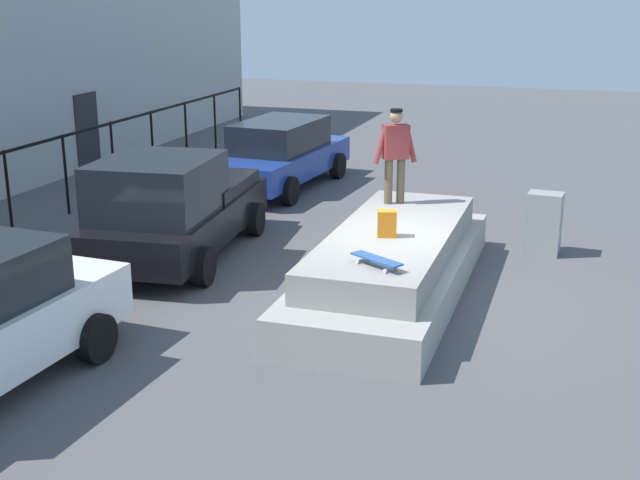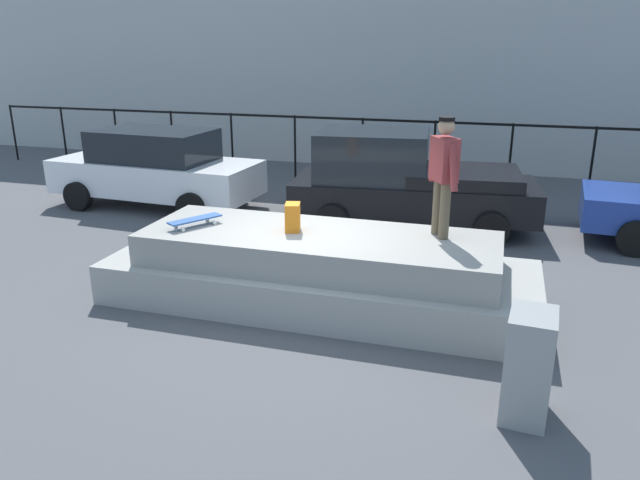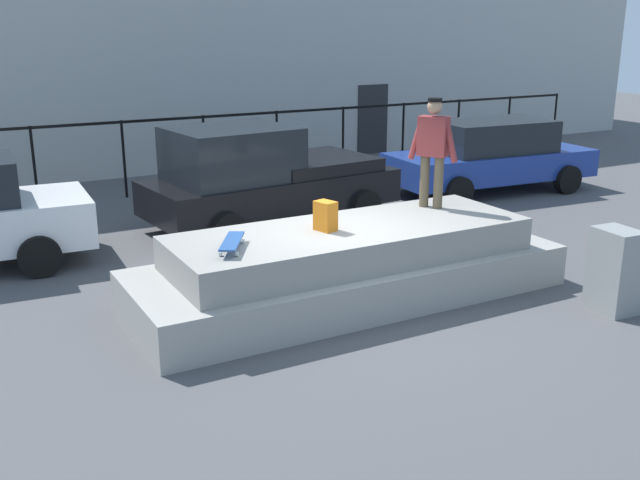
# 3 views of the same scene
# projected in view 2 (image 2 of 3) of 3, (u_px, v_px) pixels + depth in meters

# --- Properties ---
(ground_plane) EXTENTS (60.00, 60.00, 0.00)m
(ground_plane) POSITION_uv_depth(u_px,v_px,m) (303.00, 301.00, 8.77)
(ground_plane) COLOR #4C4C4F
(concrete_ledge) EXTENTS (6.08, 2.11, 1.02)m
(concrete_ledge) POSITION_uv_depth(u_px,v_px,m) (318.00, 271.00, 8.64)
(concrete_ledge) COLOR #9E9B93
(concrete_ledge) RESTS_ON ground_plane
(skateboarder) EXTENTS (0.48, 0.71, 1.63)m
(skateboarder) POSITION_uv_depth(u_px,v_px,m) (444.00, 169.00, 8.06)
(skateboarder) COLOR brown
(skateboarder) RESTS_ON concrete_ledge
(skateboard) EXTENTS (0.59, 0.79, 0.12)m
(skateboard) POSITION_uv_depth(u_px,v_px,m) (195.00, 220.00, 8.76)
(skateboard) COLOR #264C8C
(skateboard) RESTS_ON concrete_ledge
(backpack) EXTENTS (0.26, 0.32, 0.40)m
(backpack) POSITION_uv_depth(u_px,v_px,m) (293.00, 217.00, 8.52)
(backpack) COLOR orange
(backpack) RESTS_ON concrete_ledge
(car_white_sedan_near) EXTENTS (4.72, 2.25, 1.72)m
(car_white_sedan_near) POSITION_uv_depth(u_px,v_px,m) (156.00, 168.00, 13.52)
(car_white_sedan_near) COLOR white
(car_white_sedan_near) RESTS_ON ground_plane
(car_black_pickup_mid) EXTENTS (4.91, 2.55, 1.90)m
(car_black_pickup_mid) POSITION_uv_depth(u_px,v_px,m) (404.00, 181.00, 12.04)
(car_black_pickup_mid) COLOR black
(car_black_pickup_mid) RESTS_ON ground_plane
(utility_box) EXTENTS (0.49, 0.63, 1.12)m
(utility_box) POSITION_uv_depth(u_px,v_px,m) (528.00, 366.00, 5.94)
(utility_box) COLOR gray
(utility_box) RESTS_ON ground_plane
(fence_row) EXTENTS (24.06, 0.06, 1.69)m
(fence_row) POSITION_uv_depth(u_px,v_px,m) (398.00, 140.00, 15.40)
(fence_row) COLOR black
(fence_row) RESTS_ON ground_plane
(warehouse_building) EXTENTS (35.14, 9.42, 7.08)m
(warehouse_building) POSITION_uv_depth(u_px,v_px,m) (434.00, 41.00, 20.69)
(warehouse_building) COLOR #B2B2AD
(warehouse_building) RESTS_ON ground_plane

